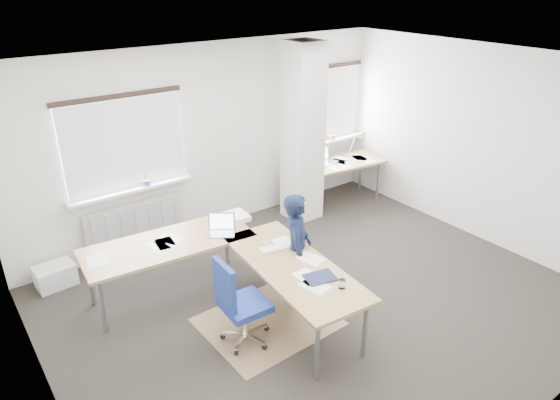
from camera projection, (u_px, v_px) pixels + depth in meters
ground at (318, 300)px, 6.11m from camera, size 6.00×6.00×0.00m
room_shell at (309, 153)px, 5.80m from camera, size 6.04×5.04×2.82m
floor_mat at (268, 322)px, 5.73m from camera, size 1.45×1.23×0.01m
white_crate at (55, 276)px, 6.35m from camera, size 0.49×0.36×0.28m
desk_main at (231, 254)px, 5.76m from camera, size 2.41×2.80×0.96m
desk_side at (343, 164)px, 8.47m from camera, size 1.48×0.88×1.22m
task_chair at (243, 319)px, 5.32m from camera, size 0.57×0.56×1.04m
person at (297, 249)px, 5.86m from camera, size 0.58×0.61×1.40m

